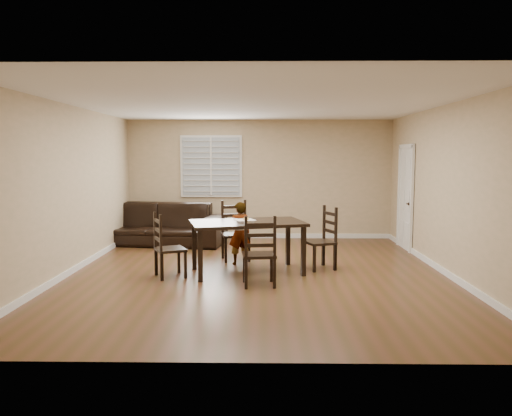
# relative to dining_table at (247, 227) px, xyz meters

# --- Properties ---
(ground) EXTENTS (7.00, 7.00, 0.00)m
(ground) POSITION_rel_dining_table_xyz_m (0.16, -0.05, -0.75)
(ground) COLOR #56311D
(ground) RESTS_ON ground
(room) EXTENTS (6.04, 7.04, 2.72)m
(room) POSITION_rel_dining_table_xyz_m (0.20, 0.13, 1.06)
(room) COLOR #CBAD89
(room) RESTS_ON ground
(dining_table) EXTENTS (1.98, 1.41, 0.84)m
(dining_table) POSITION_rel_dining_table_xyz_m (0.00, 0.00, 0.00)
(dining_table) COLOR black
(dining_table) RESTS_ON ground
(chair_near) EXTENTS (0.57, 0.55, 1.08)m
(chair_near) POSITION_rel_dining_table_xyz_m (-0.27, 1.10, -0.26)
(chair_near) COLOR black
(chair_near) RESTS_ON ground
(chair_far) EXTENTS (0.51, 0.49, 1.05)m
(chair_far) POSITION_rel_dining_table_xyz_m (0.21, -0.92, -0.28)
(chair_far) COLOR black
(chair_far) RESTS_ON ground
(chair_left) EXTENTS (0.58, 0.59, 1.01)m
(chair_left) POSITION_rel_dining_table_xyz_m (-1.30, -0.35, -0.29)
(chair_left) COLOR black
(chair_left) RESTS_ON ground
(chair_right) EXTENTS (0.58, 0.60, 1.05)m
(chair_right) POSITION_rel_dining_table_xyz_m (1.31, 0.34, -0.27)
(chair_right) COLOR black
(chair_right) RESTS_ON ground
(child) EXTENTS (0.47, 0.39, 1.10)m
(child) POSITION_rel_dining_table_xyz_m (-0.16, 0.63, -0.20)
(child) COLOR gray
(child) RESTS_ON ground
(napkin) EXTENTS (0.40, 0.40, 0.00)m
(napkin) POSITION_rel_dining_table_xyz_m (-0.05, 0.19, 0.09)
(napkin) COLOR beige
(napkin) RESTS_ON dining_table
(donut) EXTENTS (0.10, 0.10, 0.04)m
(donut) POSITION_rel_dining_table_xyz_m (-0.03, 0.20, 0.11)
(donut) COLOR gold
(donut) RESTS_ON napkin
(sofa) EXTENTS (3.12, 1.55, 0.87)m
(sofa) POSITION_rel_dining_table_xyz_m (-2.09, 2.64, -0.31)
(sofa) COLOR black
(sofa) RESTS_ON ground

